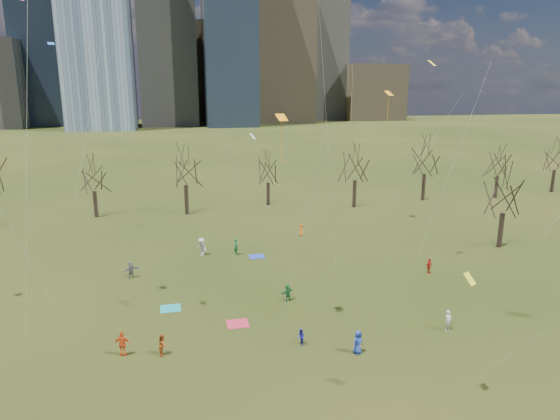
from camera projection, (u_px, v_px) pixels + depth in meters
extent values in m
plane|color=black|center=(320.00, 358.00, 32.37)|extent=(500.00, 500.00, 0.00)
cube|color=slate|center=(165.00, 13.00, 213.57)|extent=(24.00, 24.00, 95.00)
cube|color=#726347|center=(281.00, 45.00, 236.84)|extent=(28.00, 28.00, 72.00)
cube|color=#384C66|center=(47.00, 51.00, 220.60)|extent=(25.00, 25.00, 65.00)
cube|color=slate|center=(322.00, 63.00, 257.94)|extent=(22.00, 22.00, 58.00)
cube|color=#726347|center=(194.00, 72.00, 255.12)|extent=(30.00, 30.00, 48.00)
cube|color=#726347|center=(370.00, 92.00, 262.01)|extent=(30.00, 28.00, 28.00)
cylinder|color=black|center=(96.00, 204.00, 66.85)|extent=(0.52, 0.52, 3.60)
cylinder|color=black|center=(187.00, 200.00, 68.34)|extent=(0.54, 0.54, 4.05)
cylinder|color=black|center=(268.00, 194.00, 73.76)|extent=(0.51, 0.51, 3.38)
cylinder|color=black|center=(354.00, 194.00, 72.39)|extent=(0.54, 0.54, 3.96)
cylinder|color=black|center=(423.00, 187.00, 76.76)|extent=(0.54, 0.54, 4.14)
cylinder|color=black|center=(496.00, 187.00, 78.38)|extent=(0.52, 0.52, 3.51)
cylinder|color=black|center=(553.00, 181.00, 82.74)|extent=(0.53, 0.53, 3.74)
cylinder|color=black|center=(501.00, 230.00, 54.37)|extent=(0.53, 0.53, 3.83)
cube|color=teal|center=(171.00, 308.00, 39.56)|extent=(1.60, 1.50, 0.03)
cube|color=#223BA3|center=(257.00, 256.00, 51.64)|extent=(1.60, 1.50, 0.03)
cube|color=#C32741|center=(238.00, 324.00, 37.02)|extent=(1.60, 1.50, 0.03)
imported|color=#2843AE|center=(358.00, 342.00, 32.74)|extent=(0.94, 0.79, 1.63)
imported|color=white|center=(448.00, 321.00, 35.85)|extent=(0.66, 0.55, 1.54)
imported|color=#AD4818|center=(163.00, 345.00, 32.58)|extent=(0.68, 0.81, 1.48)
imported|color=#F04F1A|center=(123.00, 344.00, 32.43)|extent=(1.07, 0.61, 1.72)
imported|color=#17682E|center=(288.00, 293.00, 40.85)|extent=(1.36, 1.02, 1.43)
imported|color=#232399|center=(301.00, 337.00, 33.83)|extent=(0.49, 0.61, 1.18)
imported|color=beige|center=(202.00, 247.00, 51.74)|extent=(1.37, 1.37, 1.91)
imported|color=red|center=(429.00, 266.00, 46.94)|extent=(0.90, 0.66, 1.41)
imported|color=slate|center=(131.00, 270.00, 45.72)|extent=(1.50, 1.04, 1.56)
imported|color=orange|center=(301.00, 230.00, 58.54)|extent=(0.71, 0.84, 1.45)
imported|color=#186E30|center=(236.00, 247.00, 52.00)|extent=(0.55, 0.72, 1.76)
plane|color=orange|center=(282.00, 117.00, 31.93)|extent=(1.04, 0.96, 0.42)
cylinder|color=silver|center=(303.00, 232.00, 31.11)|extent=(1.57, 5.60, 13.82)
cylinder|color=orange|center=(282.00, 143.00, 32.32)|extent=(0.04, 0.04, 2.70)
plane|color=yellow|center=(432.00, 63.00, 43.33)|extent=(1.06, 1.02, 0.49)
cylinder|color=silver|center=(452.00, 166.00, 44.08)|extent=(3.33, 3.68, 17.72)
cylinder|color=silver|center=(328.00, 136.00, 36.00)|extent=(5.29, 9.58, 24.48)
plane|color=blue|center=(51.00, 43.00, 52.73)|extent=(1.17, 1.13, 0.32)
cylinder|color=silver|center=(85.00, 142.00, 52.55)|extent=(6.00, 6.84, 20.16)
plane|color=#FFAA15|center=(389.00, 93.00, 59.62)|extent=(1.38, 1.28, 0.57)
cylinder|color=silver|center=(419.00, 159.00, 58.59)|extent=(5.36, 7.18, 14.95)
cylinder|color=#FFAA15|center=(388.00, 109.00, 60.07)|extent=(0.04, 0.04, 3.00)
plane|color=yellow|center=(470.00, 279.00, 25.49)|extent=(0.90, 0.81, 0.55)
cylinder|color=silver|center=(498.00, 361.00, 23.59)|extent=(0.09, 5.62, 6.19)
plane|color=silver|center=(253.00, 136.00, 57.57)|extent=(0.94, 1.02, 0.62)
cylinder|color=silver|center=(241.00, 186.00, 54.95)|extent=(3.88, 7.28, 10.14)
cylinder|color=silver|center=(27.00, 85.00, 24.70)|extent=(5.78, 8.23, 31.66)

